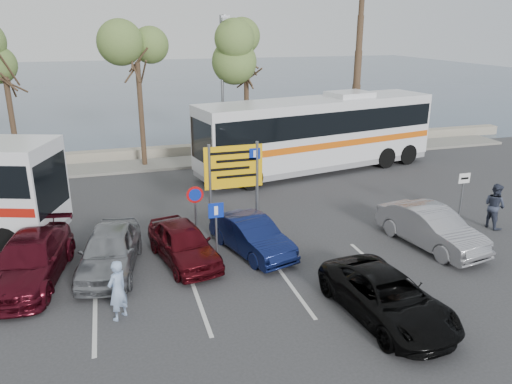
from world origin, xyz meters
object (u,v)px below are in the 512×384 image
object	(u,v)px
suv_black	(387,297)
car_blue	(252,236)
car_silver_b	(431,227)
coach_bus_right	(317,136)
car_red	(183,243)
street_lamp_right	(223,83)
pedestrian_far	(495,206)
car_maroon	(30,260)
car_silver_a	(110,250)
pedestrian_near	(117,290)
direction_sign	(234,174)

from	to	relation	value
suv_black	car_blue	bearing A→B (deg)	109.64
car_silver_b	suv_black	bearing A→B (deg)	-147.10
coach_bus_right	car_red	bearing A→B (deg)	-134.03
suv_black	car_silver_b	xyz separation A→B (m)	(3.96, 3.68, 0.09)
street_lamp_right	car_blue	xyz separation A→B (m)	(-1.80, -12.02, -3.96)
coach_bus_right	street_lamp_right	bearing A→B (deg)	146.14
street_lamp_right	pedestrian_far	bearing A→B (deg)	-57.42
coach_bus_right	car_maroon	distance (m)	16.27
car_silver_a	car_maroon	world-z (taller)	car_silver_a
suv_black	car_red	bearing A→B (deg)	127.83
car_silver_a	car_silver_b	size ratio (longest dim) A/B	0.98
car_silver_b	pedestrian_near	size ratio (longest dim) A/B	2.52
coach_bus_right	suv_black	distance (m)	14.59
car_silver_b	coach_bus_right	bearing A→B (deg)	80.33
car_silver_b	car_maroon	bearing A→B (deg)	164.45
pedestrian_far	car_red	bearing A→B (deg)	80.78
street_lamp_right	pedestrian_near	xyz separation A→B (m)	(-6.43, -14.99, -3.73)
car_silver_a	pedestrian_far	world-z (taller)	pedestrian_far
car_blue	car_silver_b	size ratio (longest dim) A/B	0.89
pedestrian_far	car_blue	bearing A→B (deg)	80.20
direction_sign	suv_black	world-z (taller)	direction_sign
street_lamp_right	suv_black	world-z (taller)	street_lamp_right
car_red	pedestrian_near	size ratio (longest dim) A/B	2.28
car_blue	street_lamp_right	bearing A→B (deg)	65.02
street_lamp_right	coach_bus_right	world-z (taller)	street_lamp_right
car_silver_a	car_blue	world-z (taller)	car_silver_a
car_silver_a	suv_black	bearing A→B (deg)	-24.33
car_blue	pedestrian_near	world-z (taller)	pedestrian_near
pedestrian_near	car_silver_a	bearing A→B (deg)	-130.52
car_maroon	street_lamp_right	bearing A→B (deg)	63.09
car_blue	suv_black	xyz separation A→B (m)	(2.40, -5.00, -0.02)
pedestrian_far	direction_sign	bearing A→B (deg)	70.73
coach_bus_right	car_silver_a	world-z (taller)	coach_bus_right
car_blue	car_red	distance (m)	2.40
car_blue	car_maroon	bearing A→B (deg)	163.53
car_maroon	pedestrian_far	size ratio (longest dim) A/B	2.67
car_red	car_silver_b	world-z (taller)	car_silver_b
direction_sign	car_maroon	xyz separation A→B (m)	(-7.00, -1.70, -1.73)
pedestrian_far	car_silver_a	bearing A→B (deg)	81.16
street_lamp_right	pedestrian_near	bearing A→B (deg)	-113.22
car_silver_b	car_silver_a	bearing A→B (deg)	163.27
suv_black	direction_sign	bearing A→B (deg)	105.18
street_lamp_right	car_maroon	world-z (taller)	street_lamp_right
street_lamp_right	direction_sign	world-z (taller)	street_lamp_right
direction_sign	street_lamp_right	bearing A→B (deg)	79.06
suv_black	pedestrian_near	xyz separation A→B (m)	(-7.03, 2.03, 0.24)
direction_sign	pedestrian_far	bearing A→B (deg)	-12.40
pedestrian_near	pedestrian_far	bearing A→B (deg)	145.97
coach_bus_right	car_maroon	bearing A→B (deg)	-146.31
pedestrian_near	coach_bus_right	bearing A→B (deg)	-176.15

